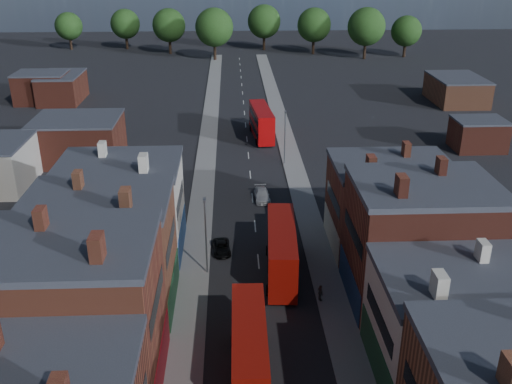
{
  "coord_description": "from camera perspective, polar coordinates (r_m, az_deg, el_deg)",
  "views": [
    {
      "loc": [
        -2.5,
        -18.87,
        30.17
      ],
      "look_at": [
        0.0,
        37.6,
        5.39
      ],
      "focal_mm": 40.0,
      "sensor_mm": 36.0,
      "label": 1
    }
  ],
  "objects": [
    {
      "name": "lamp_post_2",
      "position": [
        55.17,
        -5.06,
        -3.92
      ],
      "size": [
        0.25,
        0.7,
        8.12
      ],
      "color": "slate",
      "rests_on": "ground"
    },
    {
      "name": "bus_2",
      "position": [
        95.82,
        0.55,
        7.04
      ],
      "size": [
        3.78,
        12.0,
        5.1
      ],
      "rotation": [
        0.0,
        0.0,
        0.09
      ],
      "color": "#A40708",
      "rests_on": "ground"
    },
    {
      "name": "car_2",
      "position": [
        60.78,
        -3.45,
        -5.56
      ],
      "size": [
        2.11,
        4.0,
        1.07
      ],
      "primitive_type": "imported",
      "rotation": [
        0.0,
        0.0,
        0.09
      ],
      "color": "black",
      "rests_on": "ground"
    },
    {
      "name": "pavement_east",
      "position": [
        75.7,
        4.5,
        0.15
      ],
      "size": [
        3.0,
        200.0,
        0.12
      ],
      "primitive_type": "cube",
      "color": "gray",
      "rests_on": "ground"
    },
    {
      "name": "bus_0",
      "position": [
        43.66,
        -0.68,
        -15.51
      ],
      "size": [
        2.91,
        11.13,
        4.8
      ],
      "rotation": [
        0.0,
        0.0,
        -0.01
      ],
      "color": "#A21209",
      "rests_on": "ground"
    },
    {
      "name": "car_3",
      "position": [
        72.71,
        0.6,
        -0.29
      ],
      "size": [
        2.04,
        4.57,
        1.3
      ],
      "primitive_type": "imported",
      "rotation": [
        0.0,
        0.0,
        0.05
      ],
      "color": "silver",
      "rests_on": "ground"
    },
    {
      "name": "bus_1",
      "position": [
        55.82,
        2.57,
        -5.81
      ],
      "size": [
        3.47,
        11.81,
        5.04
      ],
      "rotation": [
        0.0,
        0.0,
        -0.06
      ],
      "color": "#9E1009",
      "rests_on": "ground"
    },
    {
      "name": "lamp_post_3",
      "position": [
        83.23,
        2.91,
        5.82
      ],
      "size": [
        0.25,
        0.7,
        8.12
      ],
      "color": "slate",
      "rests_on": "ground"
    },
    {
      "name": "ped_3",
      "position": [
        53.02,
        6.45,
        -9.98
      ],
      "size": [
        0.71,
        1.02,
        1.6
      ],
      "primitive_type": "imported",
      "rotation": [
        0.0,
        0.0,
        1.9
      ],
      "color": "#58534B",
      "rests_on": "pavement_east"
    },
    {
      "name": "pavement_west",
      "position": [
        75.27,
        -5.37,
        -0.02
      ],
      "size": [
        3.0,
        200.0,
        0.12
      ],
      "primitive_type": "cube",
      "color": "gray",
      "rests_on": "ground"
    }
  ]
}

